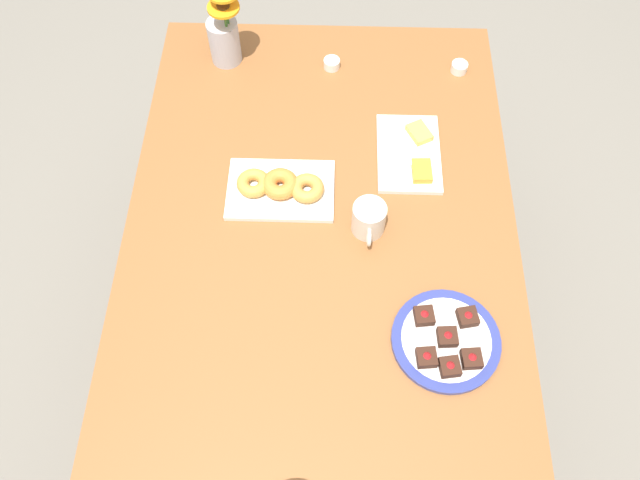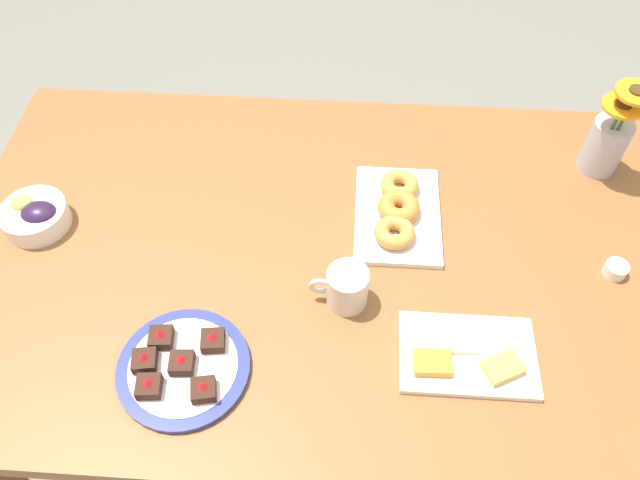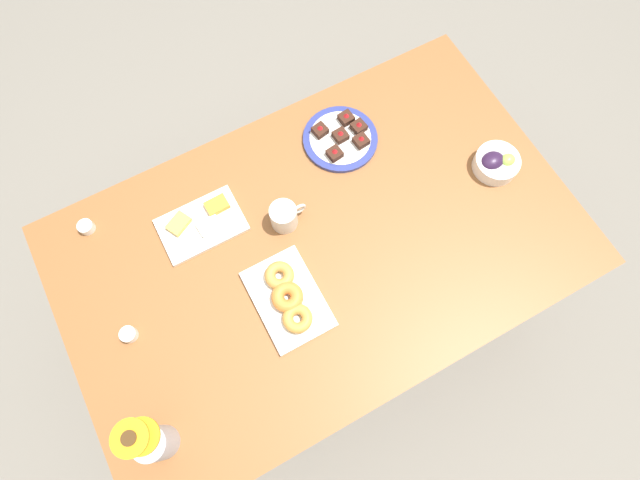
% 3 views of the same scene
% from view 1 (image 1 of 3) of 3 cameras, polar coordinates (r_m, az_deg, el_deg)
% --- Properties ---
extents(ground_plane, '(6.00, 6.00, 0.00)m').
position_cam_1_polar(ground_plane, '(2.23, -0.00, -10.01)').
color(ground_plane, slate).
extents(dining_table, '(1.60, 1.00, 0.74)m').
position_cam_1_polar(dining_table, '(1.63, -0.00, -2.19)').
color(dining_table, brown).
rests_on(dining_table, ground_plane).
extents(coffee_mug, '(0.12, 0.08, 0.09)m').
position_cam_1_polar(coffee_mug, '(1.55, 4.49, 1.95)').
color(coffee_mug, beige).
rests_on(coffee_mug, dining_table).
extents(cheese_platter, '(0.26, 0.17, 0.03)m').
position_cam_1_polar(cheese_platter, '(1.72, 8.25, 7.84)').
color(cheese_platter, white).
rests_on(cheese_platter, dining_table).
extents(croissant_platter, '(0.19, 0.28, 0.05)m').
position_cam_1_polar(croissant_platter, '(1.63, -3.62, 4.83)').
color(croissant_platter, white).
rests_on(croissant_platter, dining_table).
extents(jam_cup_honey, '(0.05, 0.05, 0.03)m').
position_cam_1_polar(jam_cup_honey, '(1.93, 1.08, 15.85)').
color(jam_cup_honey, white).
rests_on(jam_cup_honey, dining_table).
extents(jam_cup_berry, '(0.05, 0.05, 0.03)m').
position_cam_1_polar(jam_cup_berry, '(1.96, 12.62, 15.18)').
color(jam_cup_berry, white).
rests_on(jam_cup_berry, dining_table).
extents(dessert_plate, '(0.25, 0.25, 0.05)m').
position_cam_1_polar(dessert_plate, '(1.47, 11.46, -8.98)').
color(dessert_plate, navy).
rests_on(dessert_plate, dining_table).
extents(flower_vase, '(0.10, 0.11, 0.25)m').
position_cam_1_polar(flower_vase, '(1.92, -8.75, 17.89)').
color(flower_vase, '#B2B2BC').
rests_on(flower_vase, dining_table).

